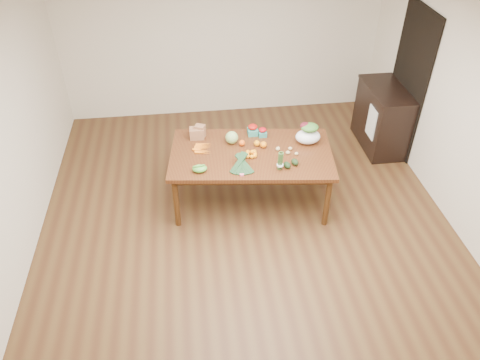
{
  "coord_description": "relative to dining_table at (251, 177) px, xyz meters",
  "views": [
    {
      "loc": [
        -0.61,
        -4.04,
        3.98
      ],
      "look_at": [
        -0.1,
        0.0,
        0.8
      ],
      "focal_mm": 35.0,
      "sensor_mm": 36.0,
      "label": 1
    }
  ],
  "objects": [
    {
      "name": "kale_bunch",
      "position": [
        -0.16,
        -0.34,
        0.45
      ],
      "size": [
        0.37,
        0.44,
        0.16
      ],
      "primitive_type": null,
      "rotation": [
        0.0,
        0.0,
        -0.12
      ],
      "color": "#16331E",
      "rests_on": "dining_table"
    },
    {
      "name": "potato_a",
      "position": [
        0.33,
        0.0,
        0.4
      ],
      "size": [
        0.05,
        0.05,
        0.05
      ],
      "primitive_type": "ellipsoid",
      "color": "#D9CD7D",
      "rests_on": "dining_table"
    },
    {
      "name": "salad_bag",
      "position": [
        0.73,
        0.13,
        0.5
      ],
      "size": [
        0.34,
        0.27,
        0.24
      ],
      "primitive_type": null,
      "rotation": [
        0.0,
        0.0,
        -0.12
      ],
      "color": "white",
      "rests_on": "dining_table"
    },
    {
      "name": "orange_a",
      "position": [
        -0.09,
        0.17,
        0.41
      ],
      "size": [
        0.08,
        0.08,
        0.08
      ],
      "primitive_type": "sphere",
      "color": "#F1580E",
      "rests_on": "dining_table"
    },
    {
      "name": "carrots",
      "position": [
        -0.59,
        0.15,
        0.39
      ],
      "size": [
        0.25,
        0.27,
        0.03
      ],
      "primitive_type": null,
      "rotation": [
        0.0,
        0.0,
        -0.12
      ],
      "color": "orange",
      "rests_on": "dining_table"
    },
    {
      "name": "room_walls",
      "position": [
        -0.12,
        -0.59,
        0.97
      ],
      "size": [
        5.02,
        6.02,
        2.7
      ],
      "color": "silver",
      "rests_on": "floor"
    },
    {
      "name": "potato_c",
      "position": [
        0.48,
        -0.0,
        0.4
      ],
      "size": [
        0.05,
        0.04,
        0.04
      ],
      "primitive_type": "ellipsoid",
      "color": "tan",
      "rests_on": "dining_table"
    },
    {
      "name": "paper_bag",
      "position": [
        -0.64,
        0.41,
        0.46
      ],
      "size": [
        0.26,
        0.23,
        0.17
      ],
      "primitive_type": null,
      "rotation": [
        0.0,
        0.0,
        -0.12
      ],
      "color": "#8F6340",
      "rests_on": "dining_table"
    },
    {
      "name": "orange_c",
      "position": [
        0.16,
        0.09,
        0.42
      ],
      "size": [
        0.08,
        0.08,
        0.08
      ],
      "primitive_type": "sphere",
      "color": "orange",
      "rests_on": "dining_table"
    },
    {
      "name": "dish_towel",
      "position": [
        1.84,
        0.81,
        0.18
      ],
      "size": [
        0.02,
        0.28,
        0.45
      ],
      "primitive_type": "cube",
      "color": "white",
      "rests_on": "cabinet"
    },
    {
      "name": "doorway_dark",
      "position": [
        2.36,
        1.01,
        0.68
      ],
      "size": [
        0.02,
        1.0,
        2.1
      ],
      "primitive_type": "cube",
      "color": "black",
      "rests_on": "floor"
    },
    {
      "name": "avocado_a",
      "position": [
        0.37,
        -0.35,
        0.41
      ],
      "size": [
        0.1,
        0.12,
        0.07
      ],
      "primitive_type": "ellipsoid",
      "rotation": [
        0.0,
        0.0,
        0.3
      ],
      "color": "black",
      "rests_on": "dining_table"
    },
    {
      "name": "cabinet",
      "position": [
        2.1,
        1.05,
        0.1
      ],
      "size": [
        0.52,
        1.02,
        0.94
      ],
      "primitive_type": "cube",
      "color": "black",
      "rests_on": "floor"
    },
    {
      "name": "orange_b",
      "position": [
        0.09,
        0.14,
        0.41
      ],
      "size": [
        0.08,
        0.08,
        0.08
      ],
      "primitive_type": "sphere",
      "color": "#FF9B0F",
      "rests_on": "dining_table"
    },
    {
      "name": "potato_e",
      "position": [
        0.53,
        -0.12,
        0.39
      ],
      "size": [
        0.05,
        0.04,
        0.04
      ],
      "primitive_type": "ellipsoid",
      "color": "#CCBD75",
      "rests_on": "dining_table"
    },
    {
      "name": "dining_table",
      "position": [
        0.0,
        0.0,
        0.0
      ],
      "size": [
        2.08,
        1.32,
        0.75
      ],
      "primitive_type": "cube",
      "rotation": [
        0.0,
        0.0,
        -0.12
      ],
      "color": "#573014",
      "rests_on": "floor"
    },
    {
      "name": "ceiling",
      "position": [
        -0.12,
        -0.59,
        2.33
      ],
      "size": [
        5.0,
        6.0,
        0.02
      ],
      "primitive_type": "cube",
      "color": "white",
      "rests_on": "room_walls"
    },
    {
      "name": "potato_b",
      "position": [
        0.43,
        -0.09,
        0.4
      ],
      "size": [
        0.05,
        0.05,
        0.05
      ],
      "primitive_type": "ellipsoid",
      "color": "#CDC176",
      "rests_on": "dining_table"
    },
    {
      "name": "snap_pea_bag",
      "position": [
        -0.64,
        -0.3,
        0.41
      ],
      "size": [
        0.17,
        0.13,
        0.08
      ],
      "primitive_type": "ellipsoid",
      "color": "#5AA437",
      "rests_on": "dining_table"
    },
    {
      "name": "potato_d",
      "position": [
        0.33,
        0.02,
        0.4
      ],
      "size": [
        0.05,
        0.04,
        0.04
      ],
      "primitive_type": "ellipsoid",
      "color": "#DABC7D",
      "rests_on": "dining_table"
    },
    {
      "name": "mandarin_cluster",
      "position": [
        0.0,
        -0.06,
        0.42
      ],
      "size": [
        0.2,
        0.2,
        0.08
      ],
      "primitive_type": null,
      "rotation": [
        0.0,
        0.0,
        -0.12
      ],
      "color": "orange",
      "rests_on": "dining_table"
    },
    {
      "name": "avocado_b",
      "position": [
        0.47,
        -0.31,
        0.41
      ],
      "size": [
        0.1,
        0.13,
        0.07
      ],
      "primitive_type": "ellipsoid",
      "rotation": [
        0.0,
        0.0,
        0.3
      ],
      "color": "black",
      "rests_on": "dining_table"
    },
    {
      "name": "cabbage",
      "position": [
        -0.21,
        0.24,
        0.45
      ],
      "size": [
        0.16,
        0.16,
        0.16
      ],
      "primitive_type": "sphere",
      "color": "#89B669",
      "rests_on": "dining_table"
    },
    {
      "name": "floor",
      "position": [
        -0.12,
        -0.59,
        -0.38
      ],
      "size": [
        6.0,
        6.0,
        0.0
      ],
      "primitive_type": "plane",
      "color": "#53391C",
      "rests_on": "ground"
    },
    {
      "name": "strawberry_basket_a",
      "position": [
        0.08,
        0.41,
        0.43
      ],
      "size": [
        0.14,
        0.14,
        0.11
      ],
      "primitive_type": null,
      "rotation": [
        0.0,
        0.0,
        -0.12
      ],
      "color": "#B31B0B",
      "rests_on": "dining_table"
    },
    {
      "name": "strawberry_basket_b",
      "position": [
        0.2,
        0.35,
        0.42
      ],
      "size": [
        0.11,
        0.11,
        0.09
      ],
      "primitive_type": null,
      "rotation": [
        0.0,
        0.0,
        -0.12
      ],
      "color": "red",
      "rests_on": "dining_table"
    },
    {
      "name": "asparagus_bundle",
      "position": [
        0.28,
        -0.38,
        0.5
      ],
      "size": [
        0.09,
        0.13,
        0.26
      ],
      "primitive_type": null,
      "rotation": [
        0.15,
        0.0,
        -0.12
      ],
      "color": "#49863D",
      "rests_on": "dining_table"
    }
  ]
}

